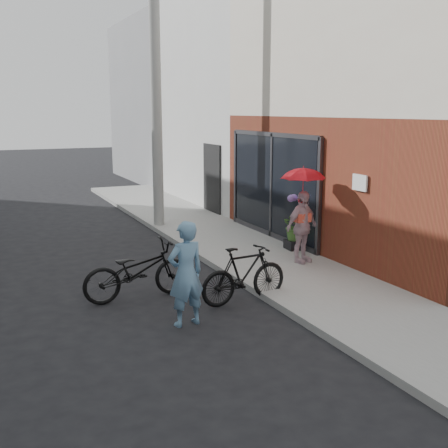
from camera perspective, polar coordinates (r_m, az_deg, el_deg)
ground at (r=9.42m, az=-1.63°, el=-8.01°), size 80.00×80.00×0.00m
sidewalk at (r=12.00m, az=3.92°, el=-3.42°), size 2.20×24.00×0.12m
curb at (r=11.51m, az=-1.19°, el=-4.04°), size 0.12×24.00×0.12m
plaster_building at (r=20.21m, az=7.45°, el=12.43°), size 8.00×6.00×7.00m
east_building_far at (r=26.42m, az=-0.75°, el=12.29°), size 8.00×8.00×7.00m
utility_pole at (r=14.90m, az=-6.91°, el=12.80°), size 0.28×0.28×7.00m
officer at (r=8.27m, az=-3.90°, el=-5.07°), size 0.62×0.46×1.58m
bike_left at (r=9.57m, az=-8.77°, el=-4.72°), size 1.90×0.74×0.99m
bike_right at (r=9.31m, az=2.07°, el=-5.14°), size 1.64×0.61×0.96m
kimono_woman at (r=11.33m, az=7.91°, el=-0.30°), size 0.92×0.60×1.45m
parasol at (r=11.16m, az=8.07°, el=5.23°), size 0.84×0.84×0.74m
planter at (r=12.53m, az=7.22°, el=-2.08°), size 0.41×0.41×0.20m
potted_plant at (r=12.43m, az=7.27°, el=-0.13°), size 0.60×0.52×0.67m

